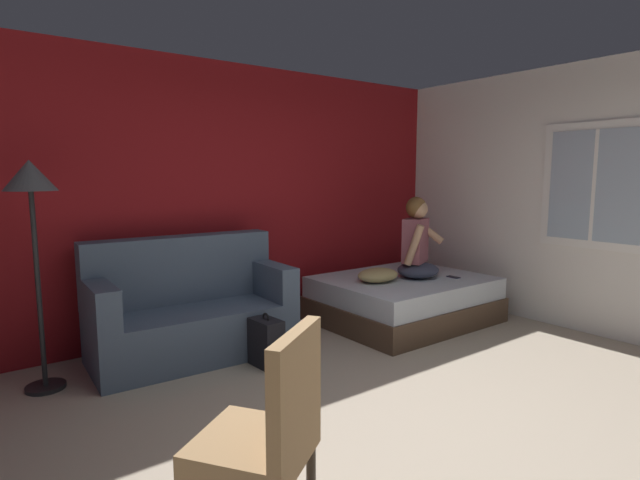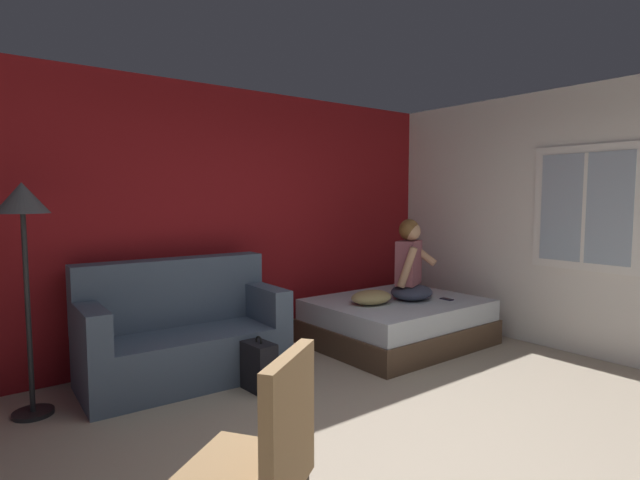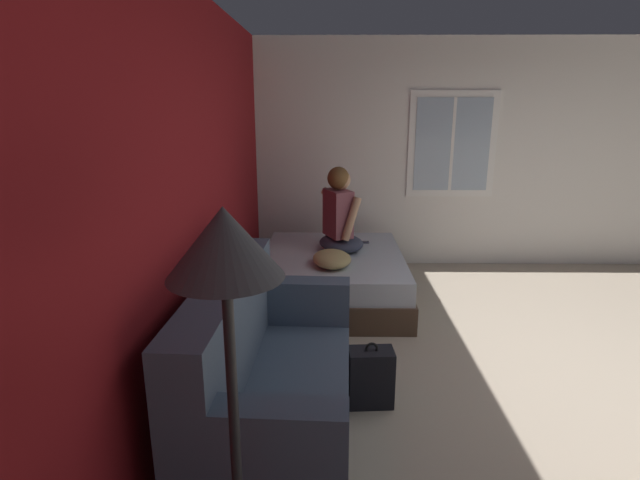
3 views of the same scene
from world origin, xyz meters
name	(u,v)px [view 2 (image 2 of 3)]	position (x,y,z in m)	size (l,w,h in m)	color
ground_plane	(416,467)	(0.00, 0.00, 0.00)	(40.00, 40.00, 0.00)	tan
wall_back_accent	(206,221)	(0.00, 2.81, 1.35)	(10.83, 0.16, 2.70)	maroon
wall_side_with_window	(632,223)	(3.00, 0.01, 1.35)	(0.19, 6.87, 2.70)	silver
bed	(397,322)	(1.75, 1.81, 0.24)	(1.77, 1.44, 0.48)	#4C3828
couch	(182,334)	(-0.51, 2.24, 0.39)	(1.74, 0.90, 1.04)	#47566B
side_chair	(260,459)	(-1.18, -0.20, 0.53)	(0.64, 0.64, 0.98)	#382D23
person_seated	(410,267)	(1.88, 1.75, 0.84)	(0.66, 0.62, 0.88)	#383D51
backpack	(260,367)	(-0.11, 1.59, 0.19)	(0.25, 0.31, 0.46)	black
throw_pillow	(371,297)	(1.38, 1.83, 0.55)	(0.48, 0.36, 0.14)	tan
cell_phone	(447,299)	(2.18, 1.49, 0.48)	(0.07, 0.14, 0.01)	black
floor_lamp	(23,221)	(-1.68, 2.20, 1.43)	(0.36, 0.36, 1.70)	black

